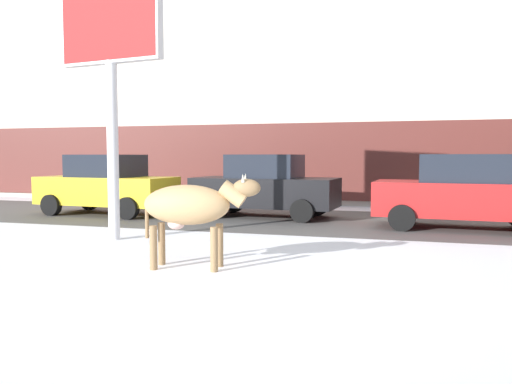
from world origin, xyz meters
TOP-DOWN VIEW (x-y plane):
  - ground_plane at (0.00, 0.00)m, footprint 120.00×120.00m
  - road_strip at (0.00, 8.11)m, footprint 60.00×5.60m
  - building_facade at (0.00, 15.57)m, footprint 44.00×6.10m
  - cow_tan at (-1.05, 1.61)m, footprint 1.93×0.79m
  - billboard at (-3.78, 3.71)m, footprint 2.52×0.54m
  - car_yellow_sedan at (-6.62, 7.84)m, footprint 4.31×2.20m
  - car_black_sedan at (-1.75, 8.54)m, footprint 4.31×2.20m
  - car_red_sedan at (3.56, 7.55)m, footprint 4.31×2.20m
  - pedestrian_near_billboard at (3.75, 10.80)m, footprint 0.36×0.24m

SIDE VIEW (x-z plane):
  - ground_plane at x=0.00m, z-range 0.00..0.00m
  - road_strip at x=0.00m, z-range 0.00..0.01m
  - pedestrian_near_billboard at x=3.75m, z-range 0.01..1.74m
  - car_yellow_sedan at x=-6.62m, z-range -0.01..1.83m
  - car_black_sedan at x=-1.75m, z-range -0.01..1.83m
  - car_red_sedan at x=3.56m, z-range -0.01..1.83m
  - cow_tan at x=-1.05m, z-range 0.22..1.76m
  - billboard at x=-3.78m, z-range 1.53..7.09m
  - building_facade at x=0.00m, z-range -0.02..12.98m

